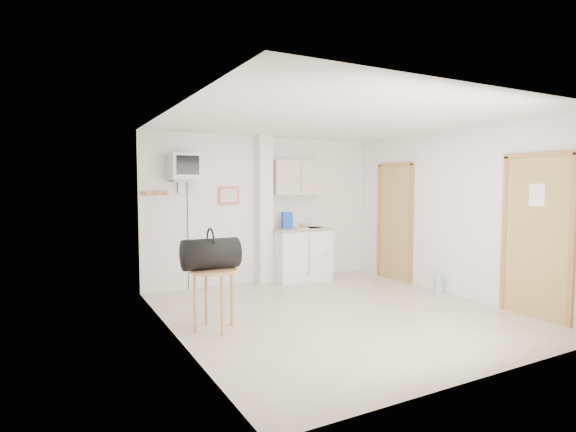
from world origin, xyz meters
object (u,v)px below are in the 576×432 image
duffel_bag (211,253)px  water_bottle (439,283)px  crt_television (184,168)px  round_table (214,279)px

duffel_bag → water_bottle: duffel_bag is taller
crt_television → water_bottle: bearing=-28.9°
crt_television → round_table: (-0.20, -1.91, -1.35)m
round_table → water_bottle: 3.66m
crt_television → round_table: size_ratio=3.04×
round_table → water_bottle: round_table is taller
crt_television → duffel_bag: crt_television is taller
round_table → duffel_bag: (-0.02, 0.04, 0.30)m
crt_television → duffel_bag: bearing=-96.7°
duffel_bag → water_bottle: bearing=1.1°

